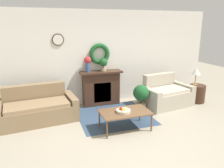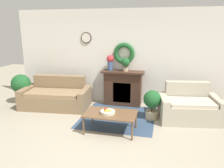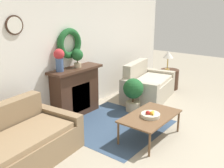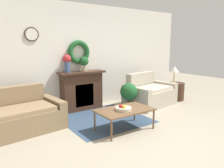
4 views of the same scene
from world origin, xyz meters
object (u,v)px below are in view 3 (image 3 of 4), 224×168
object	(u,v)px
side_table_by_loveseat	(169,79)
potted_plant_on_mantel	(77,56)
couch_left	(15,146)
table_lamp	(168,55)
fireplace	(76,91)
potted_plant_floor_by_loveseat	(133,92)
coffee_table	(150,117)
loveseat_right	(147,86)
fruit_bowl	(150,115)
vase_on_mantel_left	(59,58)

from	to	relation	value
side_table_by_loveseat	potted_plant_on_mantel	xyz separation A→B (m)	(-2.73, 0.72, 0.96)
couch_left	table_lamp	bearing A→B (deg)	-7.09
fireplace	potted_plant_floor_by_loveseat	world-z (taller)	fireplace
side_table_by_loveseat	coffee_table	bearing A→B (deg)	-160.29
fireplace	table_lamp	bearing A→B (deg)	-14.08
couch_left	potted_plant_floor_by_loveseat	size ratio (longest dim) A/B	2.68
loveseat_right	potted_plant_on_mantel	bearing A→B (deg)	149.59
fireplace	loveseat_right	distance (m)	1.89
fruit_bowl	table_lamp	world-z (taller)	table_lamp
side_table_by_loveseat	potted_plant_floor_by_loveseat	size ratio (longest dim) A/B	0.73
coffee_table	table_lamp	size ratio (longest dim) A/B	2.18
fruit_bowl	vase_on_mantel_left	distance (m)	1.97
vase_on_mantel_left	potted_plant_floor_by_loveseat	bearing A→B (deg)	-33.48
fireplace	vase_on_mantel_left	bearing A→B (deg)	179.13
loveseat_right	table_lamp	size ratio (longest dim) A/B	3.03
fruit_bowl	couch_left	bearing A→B (deg)	147.36
fruit_bowl	table_lamp	distance (m)	2.98
couch_left	table_lamp	size ratio (longest dim) A/B	3.83
fireplace	coffee_table	distance (m)	1.73
potted_plant_on_mantel	potted_plant_floor_by_loveseat	size ratio (longest dim) A/B	0.51
vase_on_mantel_left	potted_plant_on_mantel	size ratio (longest dim) A/B	1.17
fruit_bowl	potted_plant_floor_by_loveseat	xyz separation A→B (m)	(0.88, 0.93, -0.03)
potted_plant_floor_by_loveseat	side_table_by_loveseat	bearing A→B (deg)	2.73
loveseat_right	vase_on_mantel_left	bearing A→B (deg)	153.22
side_table_by_loveseat	potted_plant_on_mantel	distance (m)	2.99
side_table_by_loveseat	fireplace	bearing A→B (deg)	165.28
potted_plant_on_mantel	side_table_by_loveseat	bearing A→B (deg)	-14.83
fireplace	table_lamp	distance (m)	2.86
coffee_table	potted_plant_on_mantel	size ratio (longest dim) A/B	3.00
fireplace	couch_left	size ratio (longest dim) A/B	0.61
fruit_bowl	potted_plant_on_mantel	xyz separation A→B (m)	(0.07, 1.74, 0.77)
fireplace	table_lamp	size ratio (longest dim) A/B	2.35
loveseat_right	potted_plant_floor_by_loveseat	world-z (taller)	loveseat_right
fruit_bowl	side_table_by_loveseat	xyz separation A→B (m)	(2.80, 1.02, -0.19)
loveseat_right	side_table_by_loveseat	xyz separation A→B (m)	(1.04, -0.08, -0.05)
coffee_table	fruit_bowl	size ratio (longest dim) A/B	3.50
fireplace	fruit_bowl	distance (m)	1.76
fireplace	potted_plant_on_mantel	bearing A→B (deg)	-10.77
fireplace	table_lamp	xyz separation A→B (m)	(2.75, -0.69, 0.42)
couch_left	potted_plant_on_mantel	size ratio (longest dim) A/B	5.27
potted_plant_on_mantel	table_lamp	bearing A→B (deg)	-14.17
couch_left	potted_plant_on_mantel	bearing A→B (deg)	11.37
couch_left	loveseat_right	xyz separation A→B (m)	(3.56, -0.06, 0.02)
potted_plant_on_mantel	couch_left	bearing A→B (deg)	-162.67
vase_on_mantel_left	potted_plant_on_mantel	bearing A→B (deg)	-2.54
couch_left	loveseat_right	size ratio (longest dim) A/B	1.26
fireplace	couch_left	bearing A→B (deg)	-161.58
loveseat_right	coffee_table	xyz separation A→B (m)	(-1.70, -1.06, 0.07)
table_lamp	potted_plant_on_mantel	size ratio (longest dim) A/B	1.38
fireplace	vase_on_mantel_left	xyz separation A→B (m)	(-0.38, 0.01, 0.75)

